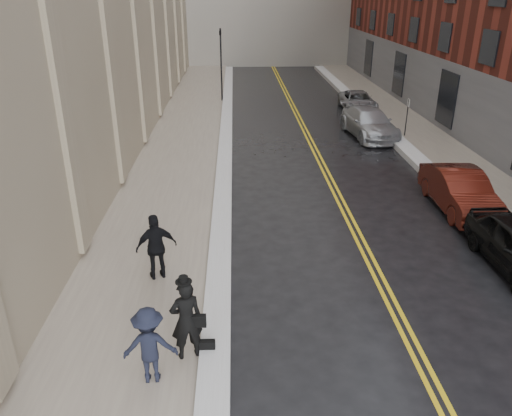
{
  "coord_description": "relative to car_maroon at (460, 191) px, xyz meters",
  "views": [
    {
      "loc": [
        -1.64,
        -7.04,
        7.82
      ],
      "look_at": [
        -1.06,
        6.98,
        1.6
      ],
      "focal_mm": 35.0,
      "sensor_mm": 36.0,
      "label": 1
    }
  ],
  "objects": [
    {
      "name": "sidewalk_left",
      "position": [
        -11.3,
        5.88,
        -0.7
      ],
      "size": [
        4.0,
        64.0,
        0.15
      ],
      "primitive_type": "cube",
      "color": "gray",
      "rests_on": "ground"
    },
    {
      "name": "sidewalk_right",
      "position": [
        2.2,
        5.88,
        -0.7
      ],
      "size": [
        3.0,
        64.0,
        0.15
      ],
      "primitive_type": "cube",
      "color": "gray",
      "rests_on": "ground"
    },
    {
      "name": "lane_stripe_a",
      "position": [
        -4.42,
        5.88,
        -0.77
      ],
      "size": [
        0.12,
        64.0,
        0.01
      ],
      "primitive_type": "cube",
      "color": "gold",
      "rests_on": "ground"
    },
    {
      "name": "lane_stripe_b",
      "position": [
        -4.18,
        5.88,
        -0.77
      ],
      "size": [
        0.12,
        64.0,
        0.01
      ],
      "primitive_type": "cube",
      "color": "gold",
      "rests_on": "ground"
    },
    {
      "name": "snow_ridge_left",
      "position": [
        -9.0,
        5.88,
        -0.64
      ],
      "size": [
        0.7,
        60.8,
        0.26
      ],
      "primitive_type": "cube",
      "color": "silver",
      "rests_on": "ground"
    },
    {
      "name": "snow_ridge_right",
      "position": [
        0.35,
        5.88,
        -0.62
      ],
      "size": [
        0.85,
        60.8,
        0.3
      ],
      "primitive_type": "cube",
      "color": "silver",
      "rests_on": "ground"
    },
    {
      "name": "traffic_signal",
      "position": [
        -9.4,
        19.88,
        2.31
      ],
      "size": [
        0.18,
        0.15,
        5.2
      ],
      "color": "black",
      "rests_on": "ground"
    },
    {
      "name": "parking_sign_far",
      "position": [
        1.1,
        9.88,
        0.58
      ],
      "size": [
        0.06,
        0.35,
        2.23
      ],
      "color": "black",
      "rests_on": "ground"
    },
    {
      "name": "car_maroon",
      "position": [
        0.0,
        0.0,
        0.0
      ],
      "size": [
        1.68,
        4.71,
        1.55
      ],
      "primitive_type": "imported",
      "rotation": [
        0.0,
        0.0,
        -0.01
      ],
      "color": "#44130C",
      "rests_on": "ground"
    },
    {
      "name": "car_silver_near",
      "position": [
        -0.86,
        10.38,
        0.0
      ],
      "size": [
        2.75,
        5.57,
        1.56
      ],
      "primitive_type": "imported",
      "rotation": [
        0.0,
        0.0,
        0.11
      ],
      "color": "#A6A8AD",
      "rests_on": "ground"
    },
    {
      "name": "car_silver_far",
      "position": [
        0.0,
        16.88,
        -0.13
      ],
      "size": [
        2.25,
        4.67,
        1.28
      ],
      "primitive_type": "imported",
      "rotation": [
        0.0,
        0.0,
        -0.03
      ],
      "color": "#929499",
      "rests_on": "ground"
    },
    {
      "name": "pedestrian_main",
      "position": [
        -9.6,
        -8.09,
        0.36
      ],
      "size": [
        0.83,
        0.67,
        1.96
      ],
      "primitive_type": "imported",
      "rotation": [
        0.0,
        0.0,
        3.46
      ],
      "color": "black",
      "rests_on": "sidewalk_left"
    },
    {
      "name": "pedestrian_b",
      "position": [
        -10.3,
        -8.79,
        0.26
      ],
      "size": [
        1.17,
        0.72,
        1.76
      ],
      "primitive_type": "imported",
      "rotation": [
        0.0,
        0.0,
        3.2
      ],
      "color": "black",
      "rests_on": "sidewalk_left"
    },
    {
      "name": "pedestrian_c",
      "position": [
        -10.73,
        -4.67,
        0.36
      ],
      "size": [
        1.24,
        0.82,
        1.97
      ],
      "primitive_type": "imported",
      "rotation": [
        0.0,
        0.0,
        3.46
      ],
      "color": "black",
      "rests_on": "sidewalk_left"
    }
  ]
}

